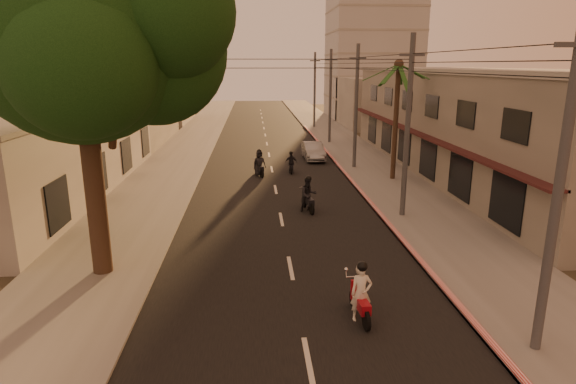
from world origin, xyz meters
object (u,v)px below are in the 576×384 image
at_px(palm_tree, 399,71).
at_px(scooter_mid_b, 291,163).
at_px(broadleaf_tree, 92,36).
at_px(scooter_mid_a, 308,195).
at_px(scooter_far_a, 259,164).
at_px(parked_car, 313,151).
at_px(scooter_red, 361,294).

bearing_deg(palm_tree, scooter_mid_b, 157.81).
bearing_deg(broadleaf_tree, scooter_mid_a, 41.35).
height_order(scooter_mid_a, scooter_far_a, scooter_mid_a).
xyz_separation_m(broadleaf_tree, parked_car, (10.15, 21.41, -7.76)).
bearing_deg(scooter_far_a, scooter_mid_b, 3.87).
xyz_separation_m(palm_tree, scooter_mid_a, (-6.49, -6.71, -6.26)).
height_order(scooter_mid_a, scooter_mid_b, scooter_mid_a).
bearing_deg(scooter_mid_b, broadleaf_tree, -113.48).
xyz_separation_m(scooter_mid_a, parked_car, (2.03, 14.27, -0.18)).
bearing_deg(scooter_red, palm_tree, 66.52).
distance_m(palm_tree, parked_car, 10.88).
distance_m(scooter_mid_b, parked_car, 5.32).
bearing_deg(palm_tree, scooter_far_a, 168.10).
relative_size(broadleaf_tree, scooter_far_a, 6.33).
distance_m(palm_tree, scooter_mid_b, 9.65).
bearing_deg(scooter_mid_a, scooter_red, -99.17).
height_order(broadleaf_tree, palm_tree, broadleaf_tree).
bearing_deg(scooter_red, scooter_mid_b, 86.83).
relative_size(palm_tree, scooter_mid_a, 4.15).
bearing_deg(scooter_mid_b, palm_tree, -20.05).
distance_m(scooter_mid_b, scooter_far_a, 2.43).
relative_size(broadleaf_tree, scooter_mid_a, 6.12).
relative_size(palm_tree, scooter_mid_b, 5.03).
bearing_deg(scooter_red, broadleaf_tree, 149.46).
bearing_deg(scooter_far_a, palm_tree, -28.10).
bearing_deg(scooter_far_a, scooter_red, -98.28).
bearing_deg(parked_car, broadleaf_tree, -116.88).
bearing_deg(broadleaf_tree, palm_tree, 43.48).
relative_size(broadleaf_tree, parked_car, 2.77).
xyz_separation_m(broadleaf_tree, palm_tree, (14.61, 13.86, -1.33)).
distance_m(scooter_red, scooter_far_a, 20.05).
xyz_separation_m(scooter_red, scooter_mid_b, (-0.48, 20.69, -0.13)).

